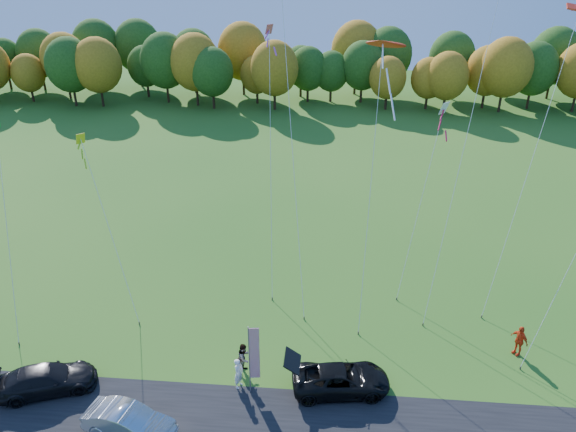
# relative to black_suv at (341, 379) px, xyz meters

# --- Properties ---
(ground) EXTENTS (160.00, 160.00, 0.00)m
(ground) POSITION_rel_black_suv_xyz_m (-3.46, 0.77, -0.73)
(ground) COLOR #255F19
(asphalt_strip) EXTENTS (90.00, 6.00, 0.01)m
(asphalt_strip) POSITION_rel_black_suv_xyz_m (-3.46, -3.23, -0.72)
(asphalt_strip) COLOR black
(asphalt_strip) RESTS_ON ground
(tree_line) EXTENTS (116.00, 12.00, 10.00)m
(tree_line) POSITION_rel_black_suv_xyz_m (-3.46, 55.77, -0.73)
(tree_line) COLOR #1E4711
(tree_line) RESTS_ON ground
(black_suv) EXTENTS (5.53, 3.13, 1.46)m
(black_suv) POSITION_rel_black_suv_xyz_m (0.00, 0.00, 0.00)
(black_suv) COLOR black
(black_suv) RESTS_ON ground
(silver_sedan) EXTENTS (4.80, 2.55, 1.50)m
(silver_sedan) POSITION_rel_black_suv_xyz_m (-10.33, -3.91, 0.02)
(silver_sedan) COLOR silver
(silver_sedan) RESTS_ON ground
(dark_truck_a) EXTENTS (5.55, 3.80, 1.49)m
(dark_truck_a) POSITION_rel_black_suv_xyz_m (-15.75, -1.43, 0.02)
(dark_truck_a) COLOR black
(dark_truck_a) RESTS_ON ground
(person_tailgate_a) EXTENTS (0.64, 0.78, 1.83)m
(person_tailgate_a) POSITION_rel_black_suv_xyz_m (-5.51, -0.24, 0.18)
(person_tailgate_a) COLOR white
(person_tailgate_a) RESTS_ON ground
(person_tailgate_b) EXTENTS (0.99, 1.10, 1.86)m
(person_tailgate_b) POSITION_rel_black_suv_xyz_m (-5.41, 0.98, 0.20)
(person_tailgate_b) COLOR gray
(person_tailgate_b) RESTS_ON ground
(person_east) EXTENTS (1.06, 1.20, 1.95)m
(person_east) POSITION_rel_black_suv_xyz_m (10.30, 3.86, 0.25)
(person_east) COLOR #E93E15
(person_east) RESTS_ON ground
(feather_flag) EXTENTS (0.57, 0.15, 4.35)m
(feather_flag) POSITION_rel_black_suv_xyz_m (-4.62, -0.55, 1.94)
(feather_flag) COLOR #999999
(feather_flag) RESTS_ON ground
(kite_delta_blue) EXTENTS (4.41, 12.33, 25.77)m
(kite_delta_blue) POSITION_rel_black_suv_xyz_m (-3.83, 11.72, 11.78)
(kite_delta_blue) COLOR #4C3F33
(kite_delta_blue) RESTS_ON ground
(kite_parafoil_orange) EXTENTS (6.39, 11.23, 24.45)m
(kite_parafoil_orange) POSITION_rel_black_suv_xyz_m (7.47, 11.36, 11.33)
(kite_parafoil_orange) COLOR #4C3F33
(kite_parafoil_orange) RESTS_ON ground
(kite_delta_red) EXTENTS (2.66, 8.98, 17.62)m
(kite_delta_red) POSITION_rel_black_suv_xyz_m (1.53, 9.25, 8.61)
(kite_delta_red) COLOR #4C3F33
(kite_delta_red) RESTS_ON ground
(kite_parafoil_rainbow) EXTENTS (6.95, 9.08, 18.57)m
(kite_parafoil_rainbow) POSITION_rel_black_suv_xyz_m (11.62, 11.43, 8.37)
(kite_parafoil_rainbow) COLOR #4C3F33
(kite_parafoil_rainbow) RESTS_ON ground
(kite_diamond_yellow) EXTENTS (5.14, 6.20, 11.04)m
(kite_diamond_yellow) POSITION_rel_black_suv_xyz_m (-14.97, 7.34, 4.53)
(kite_diamond_yellow) COLOR #4C3F33
(kite_diamond_yellow) RESTS_ON ground
(kite_diamond_green) EXTENTS (2.30, 6.13, 12.57)m
(kite_diamond_green) POSITION_rel_black_suv_xyz_m (-20.16, 4.80, 5.39)
(kite_diamond_green) COLOR #4C3F33
(kite_diamond_green) RESTS_ON ground
(kite_diamond_white) EXTENTS (3.22, 5.76, 12.71)m
(kite_diamond_white) POSITION_rel_black_suv_xyz_m (5.00, 11.24, 5.36)
(kite_diamond_white) COLOR #4C3F33
(kite_diamond_white) RESTS_ON ground
(kite_diamond_pink) EXTENTS (1.51, 8.57, 17.05)m
(kite_diamond_pink) POSITION_rel_black_suv_xyz_m (-5.10, 11.99, 7.64)
(kite_diamond_pink) COLOR #4C3F33
(kite_diamond_pink) RESTS_ON ground
(kite_diamond_blue_low) EXTENTS (4.36, 3.91, 11.15)m
(kite_diamond_blue_low) POSITION_rel_black_suv_xyz_m (12.08, 4.19, 4.63)
(kite_diamond_blue_low) COLOR #4C3F33
(kite_diamond_blue_low) RESTS_ON ground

